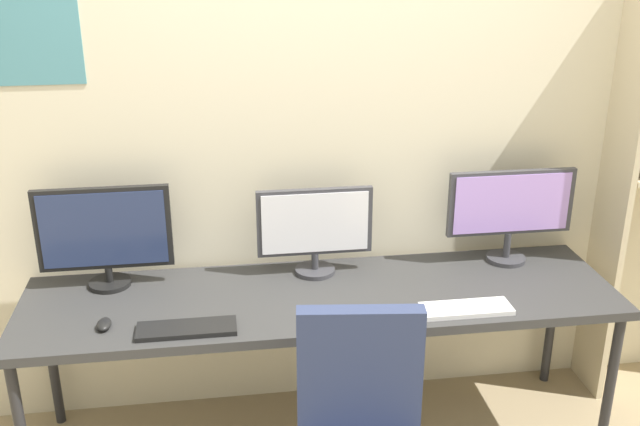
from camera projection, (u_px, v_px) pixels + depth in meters
The scene contains 8 objects.
wall_back at pixel (308, 140), 3.31m from camera, with size 4.92×0.11×2.60m.
desk at pixel (322, 304), 3.14m from camera, with size 2.52×0.68×0.74m.
monitor_left at pixel (104, 234), 3.11m from camera, with size 0.56×0.18×0.45m.
monitor_center at pixel (315, 228), 3.24m from camera, with size 0.51×0.18×0.40m.
monitor_right at pixel (511, 209), 3.35m from camera, with size 0.59×0.18×0.44m.
keyboard_left at pixel (187, 329), 2.84m from camera, with size 0.38×0.13×0.02m, color black.
keyboard_right at pixel (466, 309), 2.98m from camera, with size 0.37×0.13×0.02m, color silver.
computer_mouse at pixel (104, 324), 2.86m from camera, with size 0.06×0.10×0.03m, color black.
Camera 1 is at (-0.40, -2.15, 2.20)m, focal length 41.32 mm.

